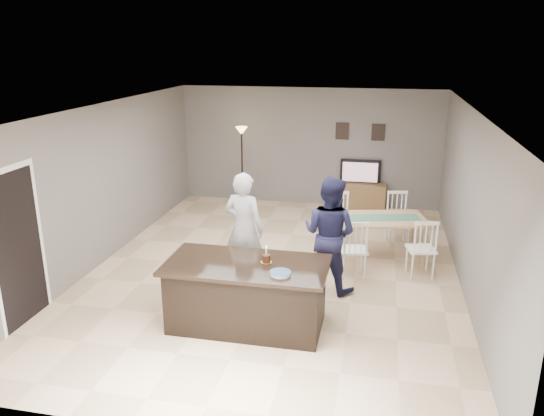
% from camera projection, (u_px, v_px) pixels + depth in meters
% --- Properties ---
extents(floor, '(8.00, 8.00, 0.00)m').
position_uv_depth(floor, '(274.00, 271.00, 8.91)').
color(floor, '#DDB78E').
rests_on(floor, ground).
extents(room_shell, '(8.00, 8.00, 8.00)m').
position_uv_depth(room_shell, '(274.00, 174.00, 8.40)').
color(room_shell, slate).
rests_on(room_shell, floor).
extents(kitchen_island, '(2.15, 1.10, 0.90)m').
position_uv_depth(kitchen_island, '(247.00, 294.00, 7.09)').
color(kitchen_island, black).
rests_on(kitchen_island, floor).
extents(tv_console, '(1.20, 0.40, 0.60)m').
position_uv_depth(tv_console, '(359.00, 196.00, 12.10)').
color(tv_console, brown).
rests_on(tv_console, floor).
extents(television, '(0.91, 0.12, 0.53)m').
position_uv_depth(television, '(360.00, 172.00, 12.00)').
color(television, black).
rests_on(television, tv_console).
extents(tv_screen_glow, '(0.78, 0.00, 0.78)m').
position_uv_depth(tv_screen_glow, '(360.00, 172.00, 11.92)').
color(tv_screen_glow, orange).
rests_on(tv_screen_glow, tv_console).
extents(picture_frames, '(1.10, 0.02, 0.38)m').
position_uv_depth(picture_frames, '(360.00, 132.00, 11.86)').
color(picture_frames, black).
rests_on(picture_frames, room_shell).
extents(doorway, '(0.00, 2.10, 2.65)m').
position_uv_depth(doorway, '(17.00, 235.00, 6.97)').
color(doorway, black).
rests_on(doorway, floor).
extents(woman, '(0.73, 0.57, 1.80)m').
position_uv_depth(woman, '(244.00, 229.00, 8.26)').
color(woman, '#AFAFB4').
rests_on(woman, floor).
extents(man, '(1.06, 0.95, 1.80)m').
position_uv_depth(man, '(329.00, 234.00, 8.03)').
color(man, '#191A38').
rests_on(man, floor).
extents(birthday_cake, '(0.15, 0.15, 0.23)m').
position_uv_depth(birthday_cake, '(266.00, 258.00, 6.98)').
color(birthday_cake, '#ECB945').
rests_on(birthday_cake, kitchen_island).
extents(plate_stack, '(0.27, 0.27, 0.04)m').
position_uv_depth(plate_stack, '(280.00, 273.00, 6.61)').
color(plate_stack, white).
rests_on(plate_stack, kitchen_island).
extents(dining_table, '(1.93, 2.14, 0.99)m').
position_uv_depth(dining_table, '(378.00, 225.00, 9.22)').
color(dining_table, tan).
rests_on(dining_table, floor).
extents(floor_lamp, '(0.27, 0.27, 1.82)m').
position_uv_depth(floor_lamp, '(242.00, 145.00, 12.17)').
color(floor_lamp, black).
rests_on(floor_lamp, floor).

